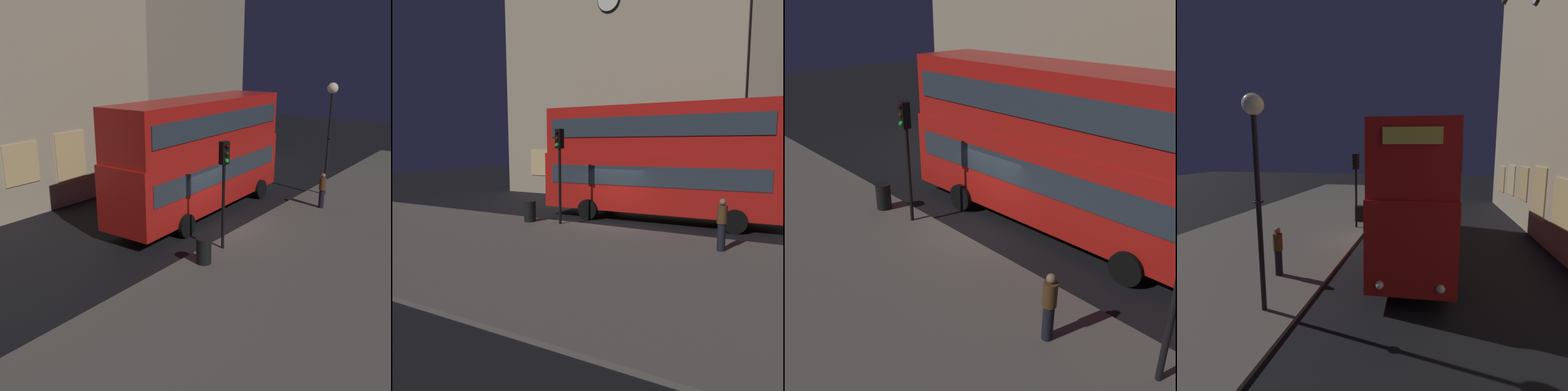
{
  "view_description": "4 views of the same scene",
  "coord_description": "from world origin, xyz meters",
  "views": [
    {
      "loc": [
        -15.77,
        -10.29,
        7.27
      ],
      "look_at": [
        -0.04,
        1.43,
        1.32
      ],
      "focal_mm": 42.14,
      "sensor_mm": 36.0,
      "label": 1
    },
    {
      "loc": [
        7.22,
        -15.25,
        3.57
      ],
      "look_at": [
        -1.38,
        0.35,
        1.25
      ],
      "focal_mm": 34.78,
      "sensor_mm": 36.0,
      "label": 2
    },
    {
      "loc": [
        10.12,
        -8.99,
        7.3
      ],
      "look_at": [
        0.2,
        0.07,
        1.35
      ],
      "focal_mm": 40.98,
      "sensor_mm": 36.0,
      "label": 3
    },
    {
      "loc": [
        14.92,
        2.88,
        4.63
      ],
      "look_at": [
        0.08,
        0.06,
        2.31
      ],
      "focal_mm": 28.29,
      "sensor_mm": 36.0,
      "label": 4
    }
  ],
  "objects": [
    {
      "name": "ground_plane",
      "position": [
        0.0,
        0.0,
        0.0
      ],
      "size": [
        80.0,
        80.0,
        0.0
      ],
      "primitive_type": "plane",
      "color": "black"
    },
    {
      "name": "sidewalk_slab",
      "position": [
        0.0,
        -5.36,
        0.06
      ],
      "size": [
        44.0,
        9.48,
        0.12
      ],
      "primitive_type": "cube",
      "color": "#5B564F",
      "rests_on": "ground"
    },
    {
      "name": "double_decker_bus",
      "position": [
        1.38,
        2.19,
        3.04
      ],
      "size": [
        11.2,
        3.2,
        5.46
      ],
      "rotation": [
        0.0,
        0.0,
        0.04
      ],
      "color": "red",
      "rests_on": "ground"
    },
    {
      "name": "traffic_light_near_kerb",
      "position": [
        -1.9,
        -1.28,
        3.13
      ],
      "size": [
        0.38,
        0.39,
        4.2
      ],
      "rotation": [
        0.0,
        0.0,
        -0.28
      ],
      "color": "black",
      "rests_on": "sidewalk_slab"
    },
    {
      "name": "street_lamp",
      "position": [
        7.52,
        -1.64,
        4.59
      ],
      "size": [
        0.55,
        0.55,
        5.9
      ],
      "color": "black",
      "rests_on": "sidewalk_slab"
    },
    {
      "name": "pedestrian",
      "position": [
        5.19,
        -2.4,
        1.03
      ],
      "size": [
        0.33,
        0.33,
        1.75
      ],
      "rotation": [
        0.0,
        0.0,
        0.78
      ],
      "color": "black",
      "rests_on": "sidewalk_slab"
    },
    {
      "name": "litter_bin",
      "position": [
        -3.44,
        -1.47,
        0.6
      ],
      "size": [
        0.55,
        0.55,
        0.96
      ],
      "primitive_type": "cylinder",
      "color": "black",
      "rests_on": "sidewalk_slab"
    }
  ]
}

